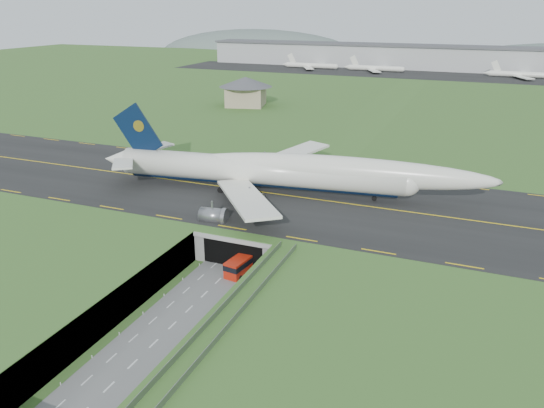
% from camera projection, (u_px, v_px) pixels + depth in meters
% --- Properties ---
extents(ground, '(900.00, 900.00, 0.00)m').
position_uv_depth(ground, '(213.00, 287.00, 91.88)').
color(ground, '#3B5F26').
rests_on(ground, ground).
extents(airfield_deck, '(800.00, 800.00, 6.00)m').
position_uv_depth(airfield_deck, '(212.00, 272.00, 90.82)').
color(airfield_deck, gray).
rests_on(airfield_deck, ground).
extents(trench_road, '(12.00, 75.00, 0.20)m').
position_uv_depth(trench_road, '(191.00, 308.00, 85.34)').
color(trench_road, slate).
rests_on(trench_road, ground).
extents(taxiway, '(800.00, 44.00, 0.18)m').
position_uv_depth(taxiway, '(282.00, 195.00, 118.35)').
color(taxiway, black).
rests_on(taxiway, airfield_deck).
extents(tunnel_portal, '(17.00, 22.30, 6.00)m').
position_uv_depth(tunnel_portal, '(252.00, 233.00, 105.20)').
color(tunnel_portal, gray).
rests_on(tunnel_portal, ground).
extents(guideway, '(3.00, 53.00, 7.05)m').
position_uv_depth(guideway, '(217.00, 334.00, 69.56)').
color(guideway, '#A8A8A3').
rests_on(guideway, ground).
extents(jumbo_jet, '(90.17, 58.40, 19.47)m').
position_uv_depth(jumbo_jet, '(286.00, 172.00, 117.56)').
color(jumbo_jet, white).
rests_on(jumbo_jet, ground).
extents(shuttle_tram, '(3.89, 7.94, 3.11)m').
position_uv_depth(shuttle_tram, '(241.00, 265.00, 96.12)').
color(shuttle_tram, '#B31D0B').
rests_on(shuttle_tram, ground).
extents(service_building, '(26.73, 26.73, 12.03)m').
position_uv_depth(service_building, '(246.00, 89.00, 221.17)').
color(service_building, tan).
rests_on(service_building, ground).
extents(cargo_terminal, '(320.00, 67.00, 15.60)m').
position_uv_depth(cargo_terminal, '(428.00, 57.00, 346.68)').
color(cargo_terminal, '#B2B2B2').
rests_on(cargo_terminal, ground).
extents(distant_hills, '(700.00, 91.00, 60.00)m').
position_uv_depth(distant_hills, '(524.00, 69.00, 443.52)').
color(distant_hills, '#50605C').
rests_on(distant_hills, ground).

